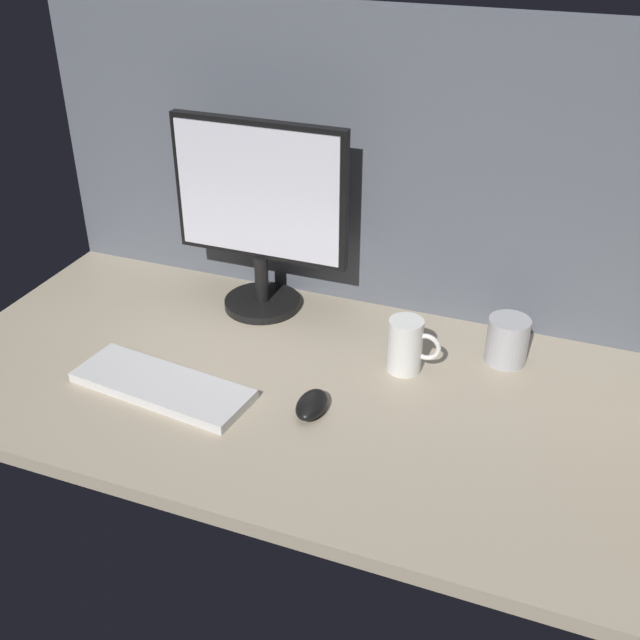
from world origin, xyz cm
name	(u,v)px	position (x,y,z in cm)	size (l,w,h in cm)	color
ground_plane	(365,399)	(0.00, 0.00, -1.50)	(180.00, 80.00, 3.00)	tan
cubicle_wall_back	(424,171)	(0.00, 37.50, 33.36)	(180.00, 5.00, 66.73)	#565B66
monitor	(260,209)	(-33.70, 25.13, 24.44)	(40.76, 18.00, 44.40)	black
keyboard	(162,386)	(-38.27, -13.50, 1.00)	(37.00, 13.00, 2.00)	silver
mouse	(312,405)	(-7.80, -9.48, 1.70)	(5.60, 9.60, 3.40)	black
mug_steel	(507,340)	(23.84, 21.66, 5.01)	(8.72, 8.72, 10.02)	#B2B2B7
mug_ceramic_white	(406,345)	(4.97, 10.94, 5.86)	(11.05, 7.18, 11.65)	white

